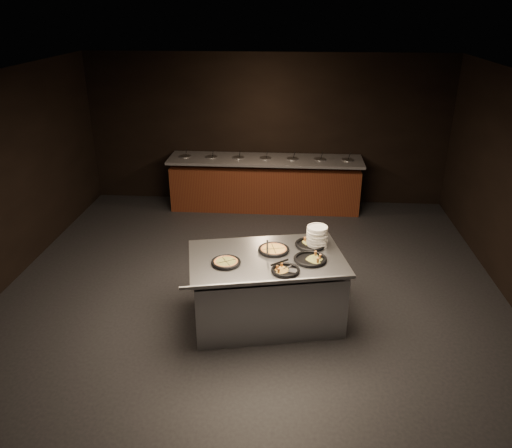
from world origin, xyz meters
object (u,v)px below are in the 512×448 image
Objects in this scene: serving_counter at (266,290)px; plate_stack at (317,236)px; pan_cheese_whole at (274,249)px; pan_veggie_whole at (226,262)px.

plate_stack is (0.62, 0.36, 0.60)m from serving_counter.
plate_stack is 0.67× the size of pan_cheese_whole.
pan_veggie_whole is at bearing -152.60° from plate_stack.
pan_cheese_whole is (0.08, 0.17, 0.49)m from serving_counter.
pan_veggie_whole is 0.67m from pan_cheese_whole.
pan_veggie_whole is at bearing -145.79° from pan_cheese_whole.
pan_veggie_whole reaches higher than serving_counter.
pan_cheese_whole is at bearing -160.55° from plate_stack.
pan_cheese_whole is (-0.54, -0.19, -0.11)m from plate_stack.
serving_counter is at bearing 23.60° from pan_veggie_whole.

